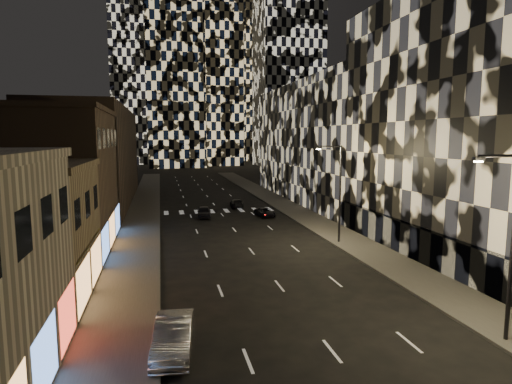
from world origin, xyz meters
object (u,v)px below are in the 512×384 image
car_silver_parked (173,336)px  streetlight_near (509,235)px  car_dark_oncoming (237,203)px  car_dark_rightlane (265,212)px  streetlight_far (338,187)px  car_dark_midlane (204,212)px

car_silver_parked → streetlight_near: bearing=-2.5°
car_dark_oncoming → car_dark_rightlane: (2.19, -7.83, -0.06)m
streetlight_far → car_dark_oncoming: streetlight_far is taller
car_dark_midlane → car_dark_oncoming: (5.30, 6.67, -0.10)m
car_silver_parked → car_dark_rightlane: size_ratio=1.25×
car_dark_oncoming → car_dark_rightlane: size_ratio=1.06×
car_dark_midlane → car_dark_oncoming: bearing=57.4°
streetlight_near → car_dark_midlane: size_ratio=2.22×
car_dark_oncoming → streetlight_far: bearing=107.7°
streetlight_near → streetlight_far: size_ratio=1.00×
car_dark_oncoming → car_dark_rightlane: car_dark_oncoming is taller
streetlight_far → car_dark_oncoming: bearing=103.8°
streetlight_near → car_dark_oncoming: (-5.50, 42.42, -4.76)m
streetlight_far → car_dark_midlane: size_ratio=2.22×
streetlight_far → car_dark_oncoming: size_ratio=2.22×
streetlight_far → car_silver_parked: streetlight_far is taller
car_silver_parked → car_dark_rightlane: bearing=75.7°
car_dark_midlane → car_dark_rightlane: car_dark_midlane is taller
car_silver_parked → car_dark_midlane: (4.75, 33.28, -0.10)m
car_silver_parked → car_dark_midlane: 33.61m
streetlight_near → streetlight_far: bearing=90.0°
car_dark_oncoming → car_dark_rightlane: bearing=109.6°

